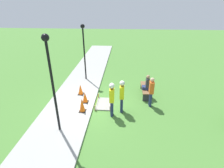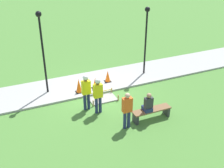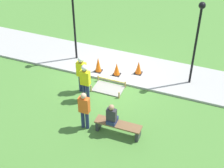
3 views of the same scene
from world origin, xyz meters
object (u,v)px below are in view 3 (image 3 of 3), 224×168
traffic_cone_sidewalk_edge (98,65)px  lamppost_near (73,8)px  person_seated_on_bench (112,116)px  worker_supervisor (85,80)px  traffic_cone_near_patch (139,68)px  worker_assistant (82,71)px  traffic_cone_far_patch (117,69)px  bystander_in_orange_shirt (84,109)px  lamppost_far (198,32)px  park_bench (118,126)px

traffic_cone_sidewalk_edge → lamppost_near: (1.46, -0.69, 2.31)m
traffic_cone_sidewalk_edge → person_seated_on_bench: (-2.00, 3.44, 0.37)m
person_seated_on_bench → worker_supervisor: (1.72, -1.45, 0.20)m
traffic_cone_near_patch → worker_assistant: (1.90, 2.03, 0.65)m
person_seated_on_bench → lamppost_near: (3.46, -4.13, 1.94)m
person_seated_on_bench → worker_supervisor: worker_supervisor is taller
traffic_cone_far_patch → bystander_in_orange_shirt: bystander_in_orange_shirt is taller
bystander_in_orange_shirt → lamppost_far: (-3.20, -4.22, 1.67)m
park_bench → person_seated_on_bench: 0.55m
traffic_cone_sidewalk_edge → worker_supervisor: worker_supervisor is taller
worker_supervisor → person_seated_on_bench: bearing=140.0°
traffic_cone_near_patch → park_bench: (-0.44, 3.91, -0.07)m
park_bench → traffic_cone_far_patch: bearing=-68.7°
person_seated_on_bench → worker_supervisor: 2.26m
bystander_in_orange_shirt → lamppost_far: 5.55m
worker_assistant → bystander_in_orange_shirt: worker_assistant is taller
worker_assistant → lamppost_near: (1.36, -2.21, 1.71)m
park_bench → lamppost_near: bearing=-47.8°
park_bench → lamppost_far: bearing=-115.2°
person_seated_on_bench → bystander_in_orange_shirt: size_ratio=0.53×
traffic_cone_near_patch → worker_assistant: worker_assistant is taller
traffic_cone_near_patch → lamppost_near: bearing=-3.1°
person_seated_on_bench → bystander_in_orange_shirt: bystander_in_orange_shirt is taller
person_seated_on_bench → lamppost_far: size_ratio=0.23×
traffic_cone_sidewalk_edge → park_bench: bearing=123.4°
lamppost_near → lamppost_far: size_ratio=1.08×
person_seated_on_bench → worker_supervisor: size_ratio=0.51×
traffic_cone_sidewalk_edge → worker_supervisor: size_ratio=0.43×
worker_assistant → bystander_in_orange_shirt: (-1.06, 2.02, -0.13)m
traffic_cone_far_patch → park_bench: size_ratio=0.35×
park_bench → person_seated_on_bench: bearing=12.0°
traffic_cone_near_patch → traffic_cone_far_patch: traffic_cone_near_patch is taller
lamppost_near → traffic_cone_sidewalk_edge: bearing=154.8°
traffic_cone_far_patch → bystander_in_orange_shirt: 3.63m
bystander_in_orange_shirt → traffic_cone_far_patch: bearing=-89.1°
bystander_in_orange_shirt → lamppost_near: (2.42, -4.23, 1.84)m
bystander_in_orange_shirt → worker_supervisor: bearing=-66.5°
traffic_cone_near_patch → lamppost_far: bearing=-176.0°
worker_assistant → park_bench: bearing=141.4°
traffic_cone_far_patch → bystander_in_orange_shirt: size_ratio=0.37×
bystander_in_orange_shirt → traffic_cone_sidewalk_edge: bearing=-74.9°
traffic_cone_far_patch → traffic_cone_sidewalk_edge: traffic_cone_sidewalk_edge is taller
traffic_cone_far_patch → traffic_cone_sidewalk_edge: size_ratio=0.82×
traffic_cone_sidewalk_edge → person_seated_on_bench: bearing=120.2°
lamppost_near → person_seated_on_bench: bearing=130.0°
worker_assistant → lamppost_far: lamppost_far is taller
traffic_cone_far_patch → person_seated_on_bench: size_ratio=0.70×
traffic_cone_near_patch → lamppost_near: (3.26, -0.17, 2.36)m
lamppost_near → bystander_in_orange_shirt: bearing=119.7°
park_bench → lamppost_far: size_ratio=0.46×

